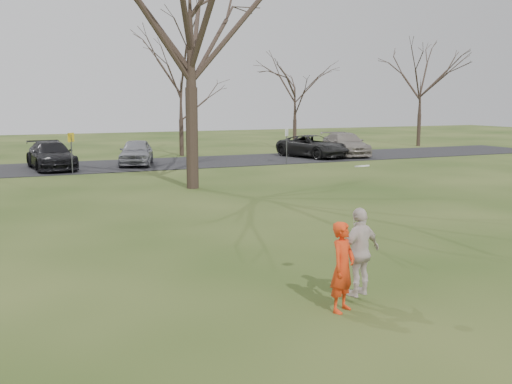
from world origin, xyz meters
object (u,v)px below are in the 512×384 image
at_px(big_tree, 190,17).
at_px(car_7, 345,144).
at_px(player_defender, 343,267).
at_px(car_4, 136,152).
at_px(car_6, 313,146).
at_px(catching_play, 360,252).
at_px(car_3, 51,155).

bearing_deg(big_tree, car_7, 35.58).
relative_size(car_7, big_tree, 0.37).
bearing_deg(player_defender, car_7, 26.98).
height_order(car_7, big_tree, big_tree).
bearing_deg(car_4, player_defender, -76.76).
relative_size(player_defender, big_tree, 0.11).
xyz_separation_m(player_defender, big_tree, (2.29, 15.37, 6.20)).
distance_m(player_defender, big_tree, 16.73).
relative_size(car_6, big_tree, 0.36).
height_order(player_defender, car_6, player_defender).
bearing_deg(player_defender, car_6, 31.10).
height_order(player_defender, big_tree, big_tree).
distance_m(player_defender, car_4, 25.27).
bearing_deg(car_4, catching_play, -75.57).
relative_size(player_defender, car_4, 0.38).
bearing_deg(car_3, car_7, -3.70).
height_order(car_3, car_4, car_3).
distance_m(player_defender, catching_play, 0.64).
height_order(car_4, catching_play, catching_play).
bearing_deg(car_6, player_defender, -133.91).
bearing_deg(catching_play, car_4, 86.26).
distance_m(car_7, big_tree, 18.12).
bearing_deg(car_7, big_tree, -132.81).
bearing_deg(car_7, player_defender, -110.95).
height_order(car_4, big_tree, big_tree).
relative_size(car_6, catching_play, 2.11).
relative_size(player_defender, car_3, 0.32).
bearing_deg(catching_play, car_6, 62.27).
bearing_deg(car_7, car_3, -167.33).
relative_size(player_defender, car_6, 0.32).
bearing_deg(catching_play, car_3, 96.93).
xyz_separation_m(player_defender, car_4, (2.18, 25.17, -0.04)).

